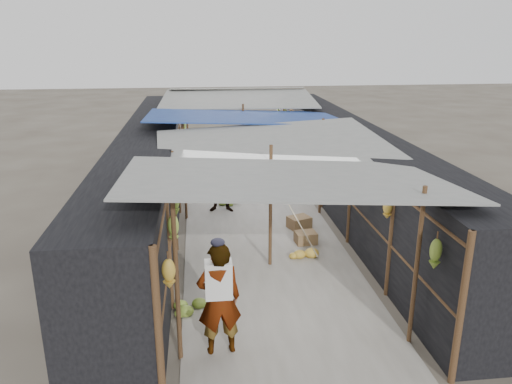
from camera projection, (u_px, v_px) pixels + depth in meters
name	position (u px, v px, depth m)	size (l,w,h in m)	color
ground	(298.00, 350.00, 7.75)	(80.00, 80.00, 0.00)	#6B6356
aisle_slab	(252.00, 209.00, 13.90)	(3.60, 16.00, 0.02)	#9E998E
stall_left	(151.00, 173.00, 13.25)	(1.40, 15.00, 2.30)	black
stall_right	(348.00, 167.00, 13.85)	(1.40, 15.00, 2.30)	black
crate_near	(306.00, 238.00, 11.62)	(0.48, 0.38, 0.29)	#977A4C
crate_mid	(299.00, 223.00, 12.51)	(0.52, 0.42, 0.31)	#977A4C
crate_back	(231.00, 158.00, 19.02)	(0.48, 0.39, 0.30)	#977A4C
black_basin	(275.00, 170.00, 17.55)	(0.59, 0.59, 0.18)	black
vendor_elderly	(219.00, 299.00, 7.43)	(0.66, 0.44, 1.82)	white
shopper_blue	(224.00, 181.00, 13.49)	(0.85, 0.66, 1.74)	#203AA4
vendor_seated	(294.00, 166.00, 16.44)	(0.66, 0.38, 1.02)	#443E3B
market_canopy	(252.00, 122.00, 13.49)	(5.62, 15.20, 2.77)	brown
hanging_bananas	(243.00, 150.00, 13.57)	(3.95, 14.20, 0.87)	gold
floor_bananas	(269.00, 199.00, 14.26)	(3.95, 10.29, 0.36)	olive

